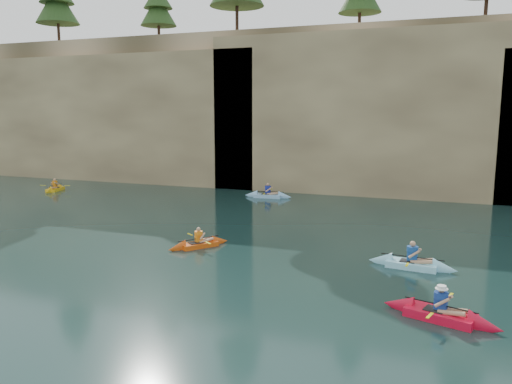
% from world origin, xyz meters
% --- Properties ---
extents(ground, '(160.00, 160.00, 0.00)m').
position_xyz_m(ground, '(0.00, 0.00, 0.00)').
color(ground, black).
rests_on(ground, ground).
extents(cliff, '(70.00, 16.00, 12.00)m').
position_xyz_m(cliff, '(0.00, 30.00, 6.00)').
color(cliff, tan).
rests_on(cliff, ground).
extents(cliff_slab_west, '(26.00, 2.40, 10.56)m').
position_xyz_m(cliff_slab_west, '(-20.00, 22.60, 5.28)').
color(cliff_slab_west, tan).
rests_on(cliff_slab_west, ground).
extents(cliff_slab_center, '(24.00, 2.40, 11.40)m').
position_xyz_m(cliff_slab_center, '(2.00, 22.60, 5.70)').
color(cliff_slab_center, tan).
rests_on(cliff_slab_center, ground).
extents(sea_cave_west, '(4.50, 1.00, 4.00)m').
position_xyz_m(sea_cave_west, '(-18.00, 21.95, 2.00)').
color(sea_cave_west, black).
rests_on(sea_cave_west, ground).
extents(sea_cave_center, '(3.50, 1.00, 3.20)m').
position_xyz_m(sea_cave_center, '(-4.00, 21.95, 1.60)').
color(sea_cave_center, black).
rests_on(sea_cave_center, ground).
extents(sea_cave_east, '(5.00, 1.00, 4.50)m').
position_xyz_m(sea_cave_east, '(10.00, 21.95, 2.25)').
color(sea_cave_east, black).
rests_on(sea_cave_east, ground).
extents(main_kayaker, '(3.40, 2.19, 1.23)m').
position_xyz_m(main_kayaker, '(6.00, 1.97, 0.16)').
color(main_kayaker, red).
rests_on(main_kayaker, ground).
extents(kayaker_orange, '(2.22, 2.66, 1.08)m').
position_xyz_m(kayaker_orange, '(-3.79, 6.38, 0.13)').
color(kayaker_orange, '#D94B0D').
rests_on(kayaker_orange, ground).
extents(kayaker_ltblue_near, '(3.30, 2.50, 1.28)m').
position_xyz_m(kayaker_ltblue_near, '(4.98, 6.54, 0.16)').
color(kayaker_ltblue_near, '#97E5FC').
rests_on(kayaker_ltblue_near, ground).
extents(kayaker_yellow, '(2.20, 2.86, 1.14)m').
position_xyz_m(kayaker_yellow, '(-20.47, 16.31, 0.14)').
color(kayaker_yellow, yellow).
rests_on(kayaker_yellow, ground).
extents(kayaker_ltblue_mid, '(3.28, 2.42, 1.23)m').
position_xyz_m(kayaker_ltblue_mid, '(-4.98, 19.00, 0.15)').
color(kayaker_ltblue_mid, '#88BDE4').
rests_on(kayaker_ltblue_mid, ground).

